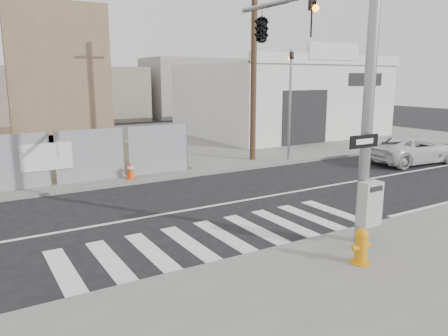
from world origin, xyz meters
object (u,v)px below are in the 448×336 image
suv (412,149)px  fire_hydrant (361,246)px  auto_shop (279,99)px  traffic_cone_d (131,170)px  signal_pole (292,50)px

suv → fire_hydrant: bearing=126.2°
auto_shop → fire_hydrant: 22.57m
fire_hydrant → traffic_cone_d: size_ratio=1.12×
signal_pole → traffic_cone_d: size_ratio=9.92×
auto_shop → traffic_cone_d: size_ratio=17.00×
auto_shop → signal_pole: bearing=-127.5°
fire_hydrant → suv: (11.38, 6.98, 0.16)m
traffic_cone_d → auto_shop: bearing=31.0°
signal_pole → suv: 11.65m
auto_shop → traffic_cone_d: auto_shop is taller
auto_shop → suv: bearing=-95.4°
auto_shop → fire_hydrant: size_ratio=15.11×
signal_pole → auto_shop: bearing=52.5°
signal_pole → fire_hydrant: signal_pole is taller
auto_shop → traffic_cone_d: (-14.00, -8.42, -2.07)m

